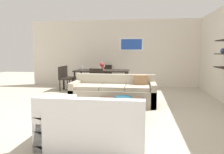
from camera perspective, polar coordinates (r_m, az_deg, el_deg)
name	(u,v)px	position (r m, az deg, el deg)	size (l,w,h in m)	color
ground_plane	(111,107)	(5.64, -0.33, -7.82)	(18.00, 18.00, 0.00)	#BCB29E
back_wall_unit	(131,53)	(8.95, 4.91, 6.20)	(8.40, 0.09, 2.70)	silver
sofa_beige	(114,93)	(5.89, 0.50, -4.29)	(2.23, 0.90, 0.78)	#B2A893
loveseat_white	(93,125)	(3.38, -4.99, -12.50)	(1.54, 0.90, 0.78)	white
coffee_table	(120,109)	(4.67, 2.13, -8.45)	(1.01, 0.96, 0.38)	#38281E
decorative_bowl	(123,98)	(4.65, 2.89, -5.57)	(0.38, 0.38, 0.08)	navy
candle_jar	(134,101)	(4.47, 5.88, -6.18)	(0.08, 0.08, 0.07)	silver
dining_table	(102,72)	(7.95, -2.63, 1.35)	(1.93, 0.95, 0.75)	black
dining_chair_left_near	(64,77)	(8.14, -12.45, 0.05)	(0.44, 0.44, 0.88)	black
dining_chair_foot	(97,80)	(7.11, -3.94, -0.71)	(0.44, 0.44, 0.88)	black
dining_chair_left_far	(68,76)	(8.54, -11.44, 0.37)	(0.44, 0.44, 0.88)	black
dining_chair_head	(106,74)	(8.84, -1.56, 0.70)	(0.44, 0.44, 0.88)	black
wine_glass_foot	(100,68)	(7.53, -3.22, 2.38)	(0.07, 0.07, 0.15)	silver
wine_glass_left_near	(82,67)	(7.99, -7.79, 2.62)	(0.06, 0.06, 0.17)	silver
wine_glass_head	(104,66)	(8.35, -2.11, 2.88)	(0.08, 0.08, 0.17)	silver
centerpiece_vase	(102,66)	(7.92, -2.62, 2.94)	(0.16, 0.16, 0.27)	#D85933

